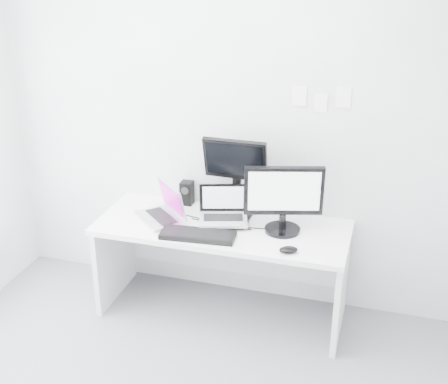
# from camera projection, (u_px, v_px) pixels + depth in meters

# --- Properties ---
(back_wall) EXTENTS (3.60, 0.00, 3.60)m
(back_wall) POSITION_uv_depth(u_px,v_px,m) (236.00, 128.00, 4.37)
(back_wall) COLOR silver
(back_wall) RESTS_ON ground
(desk) EXTENTS (1.80, 0.70, 0.73)m
(desk) POSITION_uv_depth(u_px,v_px,m) (222.00, 270.00, 4.45)
(desk) COLOR white
(desk) RESTS_ON ground
(macbook) EXTENTS (0.46, 0.45, 0.27)m
(macbook) POSITION_uv_depth(u_px,v_px,m) (159.00, 203.00, 4.33)
(macbook) COLOR silver
(macbook) RESTS_ON desk
(speaker) EXTENTS (0.10, 0.10, 0.18)m
(speaker) POSITION_uv_depth(u_px,v_px,m) (187.00, 193.00, 4.61)
(speaker) COLOR black
(speaker) RESTS_ON desk
(dell_laptop) EXTENTS (0.40, 0.35, 0.28)m
(dell_laptop) POSITION_uv_depth(u_px,v_px,m) (223.00, 207.00, 4.26)
(dell_laptop) COLOR #B2B4B9
(dell_laptop) RESTS_ON desk
(rear_monitor) EXTENTS (0.46, 0.17, 0.62)m
(rear_monitor) POSITION_uv_depth(u_px,v_px,m) (236.00, 177.00, 4.33)
(rear_monitor) COLOR black
(rear_monitor) RESTS_ON desk
(samsung_monitor) EXTENTS (0.59, 0.39, 0.50)m
(samsung_monitor) POSITION_uv_depth(u_px,v_px,m) (284.00, 199.00, 4.12)
(samsung_monitor) COLOR black
(samsung_monitor) RESTS_ON desk
(keyboard) EXTENTS (0.53, 0.23, 0.03)m
(keyboard) POSITION_uv_depth(u_px,v_px,m) (198.00, 235.00, 4.13)
(keyboard) COLOR black
(keyboard) RESTS_ON desk
(mouse) EXTENTS (0.15, 0.12, 0.04)m
(mouse) POSITION_uv_depth(u_px,v_px,m) (288.00, 250.00, 3.93)
(mouse) COLOR black
(mouse) RESTS_ON desk
(wall_note_0) EXTENTS (0.10, 0.00, 0.14)m
(wall_note_0) POSITION_uv_depth(u_px,v_px,m) (299.00, 96.00, 4.14)
(wall_note_0) COLOR white
(wall_note_0) RESTS_ON back_wall
(wall_note_1) EXTENTS (0.09, 0.00, 0.13)m
(wall_note_1) POSITION_uv_depth(u_px,v_px,m) (321.00, 103.00, 4.11)
(wall_note_1) COLOR white
(wall_note_1) RESTS_ON back_wall
(wall_note_2) EXTENTS (0.10, 0.00, 0.14)m
(wall_note_2) POSITION_uv_depth(u_px,v_px,m) (344.00, 97.00, 4.06)
(wall_note_2) COLOR white
(wall_note_2) RESTS_ON back_wall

